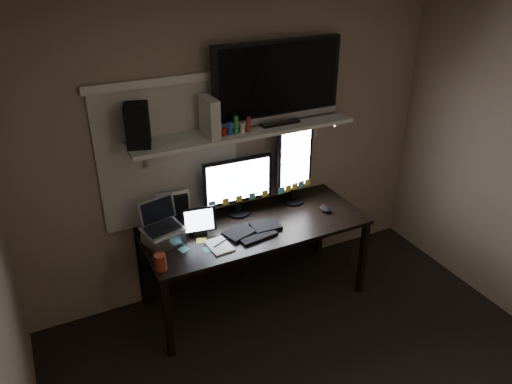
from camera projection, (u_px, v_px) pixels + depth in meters
ceiling at (406, 19)px, 2.06m from camera, size 3.60×3.60×0.00m
back_wall at (235, 149)px, 4.07m from camera, size 3.60×0.00×3.60m
window_blinds at (170, 155)px, 3.82m from camera, size 1.10×0.02×1.10m
desk at (249, 236)px, 4.19m from camera, size 1.80×0.75×0.73m
wall_shelf at (244, 131)px, 3.83m from camera, size 1.80×0.35×0.03m
monitor_landscape at (238, 186)px, 4.05m from camera, size 0.59×0.08×0.51m
monitor_portrait at (294, 165)px, 4.19m from camera, size 0.36×0.11×0.70m
keyboard at (252, 229)px, 3.92m from camera, size 0.49×0.24×0.03m
mouse at (325, 209)px, 4.19m from camera, size 0.08×0.12×0.04m
notepad at (219, 246)px, 3.73m from camera, size 0.18×0.23×0.01m
tablet at (199, 221)px, 3.83m from camera, size 0.28×0.15×0.23m
file_sorter at (174, 208)px, 3.95m from camera, size 0.24×0.14×0.29m
laptop at (162, 225)px, 3.68m from camera, size 0.35×0.31×0.33m
cup at (160, 262)px, 3.45m from camera, size 0.09×0.09×0.12m
sticky_notes at (199, 245)px, 3.74m from camera, size 0.37×0.32×0.00m
tv at (278, 82)px, 3.81m from camera, size 1.07×0.20×0.64m
game_console at (210, 117)px, 3.64m from camera, size 0.08×0.24×0.29m
speaker at (138, 125)px, 3.46m from camera, size 0.21×0.24×0.30m
bottles at (236, 125)px, 3.70m from camera, size 0.21×0.08×0.13m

